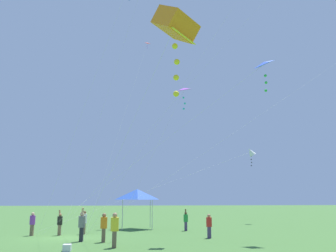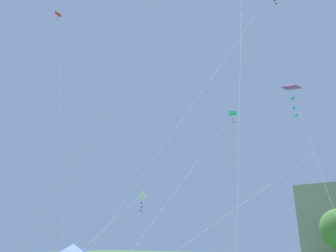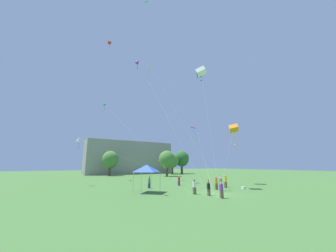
# 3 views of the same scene
# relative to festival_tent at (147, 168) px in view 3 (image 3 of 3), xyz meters

# --- Properties ---
(ground_plane) EXTENTS (220.00, 220.00, 0.00)m
(ground_plane) POSITION_rel_festival_tent_xyz_m (6.77, -4.91, -2.94)
(ground_plane) COLOR #427033
(distant_building) EXTENTS (32.00, 8.29, 11.91)m
(distant_building) POSITION_rel_festival_tent_xyz_m (14.80, 47.11, 3.02)
(distant_building) COLOR gray
(distant_building) RESTS_ON ground
(tree_far_left) EXTENTS (5.08, 4.57, 7.66)m
(tree_far_left) POSITION_rel_festival_tent_xyz_m (5.29, 38.43, 2.01)
(tree_far_left) COLOR brown
(tree_far_left) RESTS_ON ground
(tree_far_right) EXTENTS (5.79, 5.21, 8.74)m
(tree_far_right) POSITION_rel_festival_tent_xyz_m (32.16, 37.44, 2.71)
(tree_far_right) COLOR brown
(tree_far_right) RESTS_ON ground
(tree_far_centre) EXTENTS (4.99, 4.49, 7.52)m
(tree_far_centre) POSITION_rel_festival_tent_xyz_m (18.88, 26.42, 1.92)
(tree_far_centre) COLOR brown
(tree_far_centre) RESTS_ON ground
(tree_near_right) EXTENTS (4.94, 4.45, 7.46)m
(tree_near_right) POSITION_rel_festival_tent_xyz_m (26.98, 36.10, 1.88)
(tree_near_right) COLOR brown
(tree_near_right) RESTS_ON ground
(festival_tent) EXTENTS (2.77, 2.77, 3.40)m
(festival_tent) POSITION_rel_festival_tent_xyz_m (0.00, 0.00, 0.00)
(festival_tent) COLOR #B7B7BC
(festival_tent) RESTS_ON ground
(cooler_box) EXTENTS (0.52, 0.39, 0.34)m
(cooler_box) POSITION_rel_festival_tent_xyz_m (13.37, -3.89, -2.77)
(cooler_box) COLOR white
(cooler_box) RESTS_ON ground
(person_white_shirt) EXTENTS (0.40, 0.40, 1.69)m
(person_white_shirt) POSITION_rel_festival_tent_xyz_m (4.32, -4.03, -2.03)
(person_white_shirt) COLOR brown
(person_white_shirt) RESTS_ON ground
(person_yellow_shirt) EXTENTS (0.43, 0.43, 1.84)m
(person_yellow_shirt) POSITION_rel_festival_tent_xyz_m (12.31, -1.58, -1.95)
(person_yellow_shirt) COLOR brown
(person_yellow_shirt) RESTS_ON ground
(person_red_shirt) EXTENTS (0.37, 0.37, 1.57)m
(person_red_shirt) POSITION_rel_festival_tent_xyz_m (8.07, 4.58, -2.10)
(person_red_shirt) COLOR #473860
(person_red_shirt) RESTS_ON ground
(person_black_shirt) EXTENTS (0.36, 0.36, 1.78)m
(person_black_shirt) POSITION_rel_festival_tent_xyz_m (5.03, -5.68, -2.08)
(person_black_shirt) COLOR brown
(person_black_shirt) RESTS_ON ground
(person_green_shirt) EXTENTS (0.36, 0.36, 1.74)m
(person_green_shirt) POSITION_rel_festival_tent_xyz_m (2.28, 3.93, -2.10)
(person_green_shirt) COLOR #473860
(person_green_shirt) RESTS_ON ground
(person_purple_shirt) EXTENTS (0.38, 0.38, 1.62)m
(person_purple_shirt) POSITION_rel_festival_tent_xyz_m (5.00, -7.59, -2.07)
(person_purple_shirt) COLOR brown
(person_purple_shirt) RESTS_ON ground
(person_grey_shirt) EXTENTS (0.42, 0.42, 2.04)m
(person_grey_shirt) POSITION_rel_festival_tent_xyz_m (9.08, -3.68, -1.95)
(person_grey_shirt) COLOR #282833
(person_grey_shirt) RESTS_ON ground
(person_orange_shirt) EXTENTS (0.41, 0.41, 1.71)m
(person_orange_shirt) POSITION_rel_festival_tent_xyz_m (9.65, -2.30, -2.02)
(person_orange_shirt) COLOR brown
(person_orange_shirt) RESTS_ON ground
(kite_cyan_delta_0) EXTENTS (5.55, 26.22, 17.49)m
(kite_cyan_delta_0) POSITION_rel_festival_tent_xyz_m (-1.12, 21.47, 14.12)
(kite_cyan_delta_0) COLOR silver
(kite_cyan_delta_0) RESTS_ON ground
(kite_purple_diamond_1) EXTENTS (1.90, 26.00, 30.07)m
(kite_purple_diamond_1) POSITION_rel_festival_tent_xyz_m (5.73, 19.15, 26.31)
(kite_purple_diamond_1) COLOR silver
(kite_purple_diamond_1) RESTS_ON ground
(kite_red_delta_2) EXTENTS (10.60, 5.24, 19.57)m
(kite_red_delta_2) POSITION_rel_festival_tent_xyz_m (-5.03, 0.89, 15.79)
(kite_red_delta_2) COLOR silver
(kite_red_delta_2) RESTS_ON ground
(kite_blue_delta_3) EXTENTS (9.92, 14.24, 10.49)m
(kite_blue_delta_3) POSITION_rel_festival_tent_xyz_m (13.93, 6.56, 7.06)
(kite_blue_delta_3) COLOR silver
(kite_blue_delta_3) RESTS_ON ground
(kite_purple_delta_4) EXTENTS (2.81, 5.18, 9.92)m
(kite_purple_delta_4) POSITION_rel_festival_tent_xyz_m (9.91, 2.66, 6.65)
(kite_purple_delta_4) COLOR silver
(kite_purple_delta_4) RESTS_ON ground
(kite_green_delta_5) EXTENTS (5.48, 7.89, 30.06)m
(kite_green_delta_5) POSITION_rel_festival_tent_xyz_m (0.52, 1.72, 25.31)
(kite_green_delta_5) COLOR silver
(kite_green_delta_5) RESTS_ON ground
(kite_yellow_delta_6) EXTENTS (4.76, 15.09, 24.01)m
(kite_yellow_delta_6) POSITION_rel_festival_tent_xyz_m (5.19, 10.78, 20.54)
(kite_yellow_delta_6) COLOR silver
(kite_yellow_delta_6) RESTS_ON ground
(kite_white_diamond_7) EXTENTS (12.00, 21.34, 8.28)m
(kite_white_diamond_7) POSITION_rel_festival_tent_xyz_m (-6.75, 12.76, 4.71)
(kite_white_diamond_7) COLOR silver
(kite_white_diamond_7) RESTS_ON ground
(kite_orange_box_8) EXTENTS (10.65, 5.89, 10.95)m
(kite_orange_box_8) POSITION_rel_festival_tent_xyz_m (18.27, 1.00, 7.09)
(kite_orange_box_8) COLOR silver
(kite_orange_box_8) RESTS_ON ground
(kite_white_box_9) EXTENTS (4.53, 7.19, 18.97)m
(kite_white_box_9) POSITION_rel_festival_tent_xyz_m (8.76, -0.99, 15.20)
(kite_white_box_9) COLOR silver
(kite_white_box_9) RESTS_ON ground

